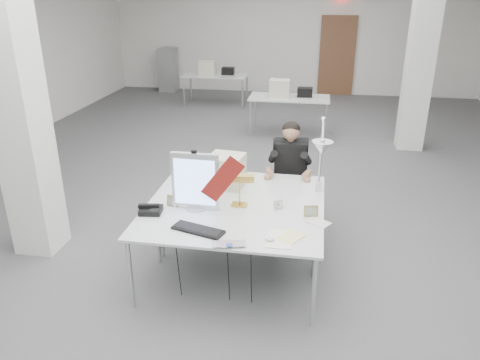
% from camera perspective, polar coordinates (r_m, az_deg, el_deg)
% --- Properties ---
extents(room_shell, '(10.04, 14.04, 3.24)m').
position_cam_1_polar(room_shell, '(6.60, 3.14, 12.69)').
color(room_shell, '#4D4D4F').
rests_on(room_shell, ground).
extents(desk_main, '(1.80, 0.90, 0.02)m').
position_cam_1_polar(desk_main, '(4.43, -1.60, -5.56)').
color(desk_main, silver).
rests_on(desk_main, room_shell).
extents(desk_second, '(1.80, 0.90, 0.02)m').
position_cam_1_polar(desk_second, '(5.22, 0.30, -0.95)').
color(desk_second, silver).
rests_on(desk_second, room_shell).
extents(bg_desk_a, '(1.60, 0.80, 0.02)m').
position_cam_1_polar(bg_desk_a, '(9.57, 6.04, 9.94)').
color(bg_desk_a, silver).
rests_on(bg_desk_a, room_shell).
extents(bg_desk_b, '(1.60, 0.80, 0.02)m').
position_cam_1_polar(bg_desk_b, '(11.99, -3.00, 12.62)').
color(bg_desk_b, silver).
rests_on(bg_desk_b, room_shell).
extents(filing_cabinet, '(0.45, 0.55, 1.20)m').
position_cam_1_polar(filing_cabinet, '(13.84, -8.73, 13.15)').
color(filing_cabinet, gray).
rests_on(filing_cabinet, room_shell).
extents(office_chair, '(0.54, 0.54, 0.99)m').
position_cam_1_polar(office_chair, '(5.93, 5.99, -0.71)').
color(office_chair, black).
rests_on(office_chair, room_shell).
extents(seated_person, '(0.50, 0.60, 0.83)m').
position_cam_1_polar(seated_person, '(5.74, 6.11, 2.82)').
color(seated_person, black).
rests_on(seated_person, office_chair).
extents(monitor, '(0.48, 0.06, 0.59)m').
position_cam_1_polar(monitor, '(4.62, -5.49, -0.17)').
color(monitor, silver).
rests_on(monitor, desk_main).
extents(pennant, '(0.41, 0.17, 0.47)m').
position_cam_1_polar(pennant, '(4.51, -2.10, 0.11)').
color(pennant, maroon).
rests_on(pennant, monitor).
extents(keyboard, '(0.52, 0.30, 0.02)m').
position_cam_1_polar(keyboard, '(4.32, -5.13, -6.07)').
color(keyboard, black).
rests_on(keyboard, desk_main).
extents(laptop, '(0.32, 0.25, 0.02)m').
position_cam_1_polar(laptop, '(4.04, -1.30, -8.16)').
color(laptop, silver).
rests_on(laptop, desk_main).
extents(mouse, '(0.09, 0.06, 0.03)m').
position_cam_1_polar(mouse, '(4.14, 3.67, -7.29)').
color(mouse, '#A6A7AB').
rests_on(mouse, desk_main).
extents(bankers_lamp, '(0.30, 0.16, 0.33)m').
position_cam_1_polar(bankers_lamp, '(4.71, -0.06, -1.34)').
color(bankers_lamp, gold).
rests_on(bankers_lamp, desk_main).
extents(desk_phone, '(0.23, 0.22, 0.05)m').
position_cam_1_polar(desk_phone, '(4.71, -10.81, -3.64)').
color(desk_phone, black).
rests_on(desk_phone, desk_main).
extents(picture_frame_left, '(0.15, 0.07, 0.11)m').
position_cam_1_polar(picture_frame_left, '(4.79, -8.16, -2.56)').
color(picture_frame_left, olive).
rests_on(picture_frame_left, desk_main).
extents(picture_frame_right, '(0.14, 0.06, 0.11)m').
position_cam_1_polar(picture_frame_right, '(4.60, 8.65, -3.74)').
color(picture_frame_right, '#A88B48').
rests_on(picture_frame_right, desk_main).
extents(desk_clock, '(0.10, 0.07, 0.10)m').
position_cam_1_polar(desk_clock, '(4.72, 4.69, -2.92)').
color(desk_clock, silver).
rests_on(desk_clock, desk_main).
extents(paper_stack_a, '(0.24, 0.33, 0.01)m').
position_cam_1_polar(paper_stack_a, '(4.19, 4.78, -7.17)').
color(paper_stack_a, white).
rests_on(paper_stack_a, desk_main).
extents(paper_stack_b, '(0.29, 0.31, 0.01)m').
position_cam_1_polar(paper_stack_b, '(4.22, 6.13, -6.92)').
color(paper_stack_b, '#F3F091').
rests_on(paper_stack_b, desk_main).
extents(paper_stack_c, '(0.26, 0.24, 0.01)m').
position_cam_1_polar(paper_stack_c, '(4.51, 9.55, -5.13)').
color(paper_stack_c, silver).
rests_on(paper_stack_c, desk_main).
extents(beige_monitor, '(0.41, 0.40, 0.35)m').
position_cam_1_polar(beige_monitor, '(5.20, -1.68, 1.16)').
color(beige_monitor, beige).
rests_on(beige_monitor, desk_second).
extents(architect_lamp, '(0.45, 0.69, 0.84)m').
position_cam_1_polar(architect_lamp, '(4.82, 9.80, 2.18)').
color(architect_lamp, silver).
rests_on(architect_lamp, desk_second).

